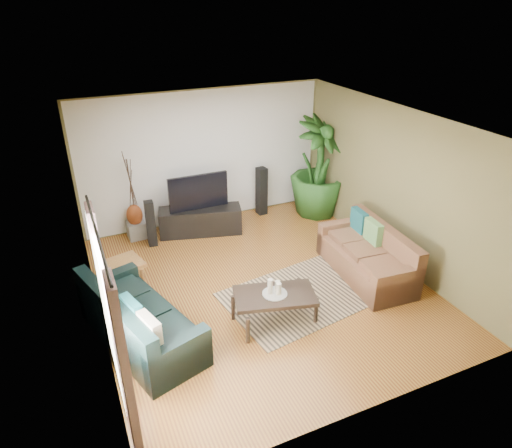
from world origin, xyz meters
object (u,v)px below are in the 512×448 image
tv_stand (200,221)px  speaker_right (262,191)px  coffee_table (274,307)px  vase (135,215)px  television (198,192)px  side_table (126,277)px  potted_plant (319,168)px  sofa_left (140,315)px  sofa_right (366,253)px  pedestal (137,230)px  speaker_left (151,224)px

tv_stand → speaker_right: bearing=27.3°
coffee_table → vase: 3.64m
coffee_table → television: size_ratio=0.99×
coffee_table → side_table: side_table is taller
speaker_right → potted_plant: potted_plant is taller
television → sofa_left: bearing=-122.2°
sofa_right → vase: sofa_right is taller
sofa_left → pedestal: 3.06m
tv_stand → television: size_ratio=1.36×
sofa_left → television: (1.70, 2.70, 0.45)m
sofa_right → television: television is taller
sofa_right → speaker_left: speaker_left is taller
television → vase: 1.30m
potted_plant → vase: (-3.78, 0.45, -0.55)m
tv_stand → potted_plant: (2.58, -0.13, 0.77)m
pedestal → sofa_left: bearing=-99.3°
tv_stand → speaker_right: speaker_right is taller
sofa_left → coffee_table: bearing=-118.5°
sofa_right → television: (-2.08, 2.59, 0.45)m
speaker_right → pedestal: 2.71m
speaker_left → side_table: size_ratio=1.60×
sofa_right → tv_stand: size_ratio=1.20×
tv_stand → speaker_left: (-0.99, -0.09, 0.18)m
sofa_left → pedestal: size_ratio=6.22×
tv_stand → side_table: side_table is taller
potted_plant → coffee_table: bearing=-129.8°
side_table → television: bearing=41.0°
television → speaker_left: size_ratio=1.30×
speaker_left → coffee_table: bearing=-65.4°
coffee_table → tv_stand: 3.05m
television → pedestal: (-1.20, 0.31, -0.71)m
tv_stand → television: television is taller
speaker_right → vase: speaker_right is taller
potted_plant → sofa_left: bearing=-149.1°
sofa_left → speaker_right: size_ratio=1.99×
tv_stand → vase: vase is taller
tv_stand → speaker_right: (1.48, 0.33, 0.25)m
coffee_table → speaker_left: bearing=125.9°
coffee_table → speaker_left: speaker_left is taller
sofa_right → potted_plant: size_ratio=0.92×
television → speaker_right: bearing=11.7°
side_table → speaker_left: bearing=62.5°
speaker_left → pedestal: 0.55m
sofa_right → coffee_table: bearing=-71.8°
side_table → vase: bearing=74.6°
coffee_table → speaker_right: (1.34, 3.38, 0.28)m
speaker_right → vase: bearing=174.3°
speaker_right → vase: 2.68m
speaker_left → pedestal: (-0.22, 0.42, -0.28)m
tv_stand → side_table: size_ratio=2.84×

